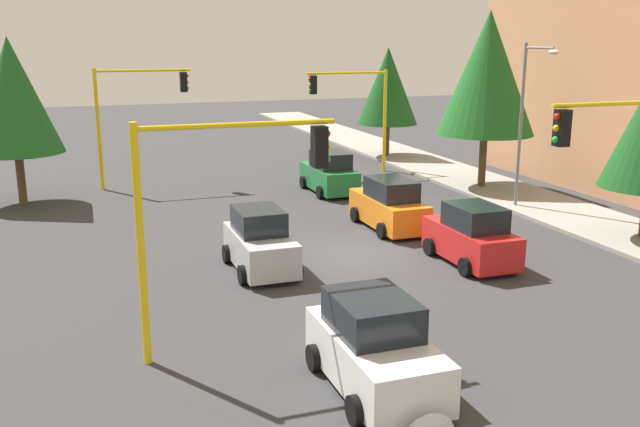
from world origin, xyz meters
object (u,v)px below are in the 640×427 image
object	(u,v)px
traffic_signal_near_right	(222,190)
car_red	(472,237)
traffic_signal_near_left	(630,158)
car_green	(329,174)
car_orange	(389,206)
car_silver	(260,243)
traffic_signal_far_right	(135,104)
street_lamp_curbside	(527,108)
tree_roadside_far	(388,86)
tree_roadside_mid	(487,73)
tree_opposite_side	(12,96)
car_white	(375,348)
traffic_signal_far_left	(354,101)

from	to	relation	value
traffic_signal_near_right	car_red	bearing A→B (deg)	113.73
traffic_signal_near_left	car_green	size ratio (longest dim) A/B	1.41
car_orange	car_green	distance (m)	6.94
car_red	car_silver	bearing A→B (deg)	-103.66
traffic_signal_far_right	street_lamp_curbside	size ratio (longest dim) A/B	0.83
traffic_signal_far_right	street_lamp_curbside	xyz separation A→B (m)	(10.39, 14.92, 0.24)
traffic_signal_near_right	tree_roadside_far	bearing A→B (deg)	147.71
tree_roadside_mid	tree_roadside_far	bearing A→B (deg)	-177.14
tree_roadside_far	tree_opposite_side	size ratio (longest dim) A/B	0.92
traffic_signal_near_right	car_red	distance (m)	10.23
traffic_signal_near_right	car_white	world-z (taller)	traffic_signal_near_right
tree_roadside_far	car_white	distance (m)	29.81
traffic_signal_far_right	car_green	distance (m)	9.97
tree_roadside_mid	tree_roadside_far	size ratio (longest dim) A/B	1.27
traffic_signal_near_right	car_orange	distance (m)	12.43
car_white	traffic_signal_near_right	bearing A→B (deg)	-137.56
tree_opposite_side	car_silver	size ratio (longest dim) A/B	2.00
tree_roadside_mid	car_red	bearing A→B (deg)	-33.70
car_white	car_green	world-z (taller)	same
tree_roadside_mid	tree_opposite_side	xyz separation A→B (m)	(-4.00, -21.00, -0.80)
traffic_signal_far_right	car_white	xyz separation A→B (m)	(22.78, 2.60, -3.21)
traffic_signal_near_right	car_orange	xyz separation A→B (m)	(-8.79, 8.27, -2.98)
car_orange	car_silver	bearing A→B (deg)	-61.62
car_silver	traffic_signal_far_right	bearing A→B (deg)	-170.82
car_red	tree_roadside_mid	bearing A→B (deg)	146.30
car_white	street_lamp_curbside	bearing A→B (deg)	135.16
tree_opposite_side	car_white	size ratio (longest dim) A/B	1.87
traffic_signal_near_left	tree_roadside_far	distance (m)	24.30
traffic_signal_near_right	traffic_signal_far_left	bearing A→B (deg)	150.44
traffic_signal_near_right	street_lamp_curbside	bearing A→B (deg)	122.88
car_orange	car_green	size ratio (longest dim) A/B	1.05
traffic_signal_far_left	traffic_signal_far_right	distance (m)	11.40
traffic_signal_near_right	traffic_signal_far_right	xyz separation A→B (m)	(-20.00, -0.05, 0.23)
traffic_signal_near_right	car_red	world-z (taller)	traffic_signal_near_right
tree_roadside_mid	tree_opposite_side	distance (m)	21.39
traffic_signal_near_left	tree_roadside_mid	xyz separation A→B (m)	(-14.00, 4.31, 1.58)
street_lamp_curbside	car_red	world-z (taller)	street_lamp_curbside
car_red	tree_roadside_far	bearing A→B (deg)	162.80
traffic_signal_near_right	street_lamp_curbside	world-z (taller)	street_lamp_curbside
tree_opposite_side	car_red	distance (m)	20.42
traffic_signal_far_left	tree_roadside_far	world-z (taller)	tree_roadside_far
traffic_signal_near_left	car_silver	bearing A→B (deg)	-121.49
traffic_signal_far_left	car_white	bearing A→B (deg)	-21.12
tree_roadside_mid	street_lamp_curbside	bearing A→B (deg)	-10.33
traffic_signal_far_left	traffic_signal_near_left	bearing A→B (deg)	0.04
traffic_signal_near_left	traffic_signal_far_left	distance (m)	20.00
traffic_signal_near_left	car_silver	world-z (taller)	traffic_signal_near_left
car_orange	tree_roadside_mid	bearing A→B (deg)	125.13
car_orange	street_lamp_curbside	bearing A→B (deg)	97.06
traffic_signal_near_left	traffic_signal_far_left	world-z (taller)	traffic_signal_near_left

